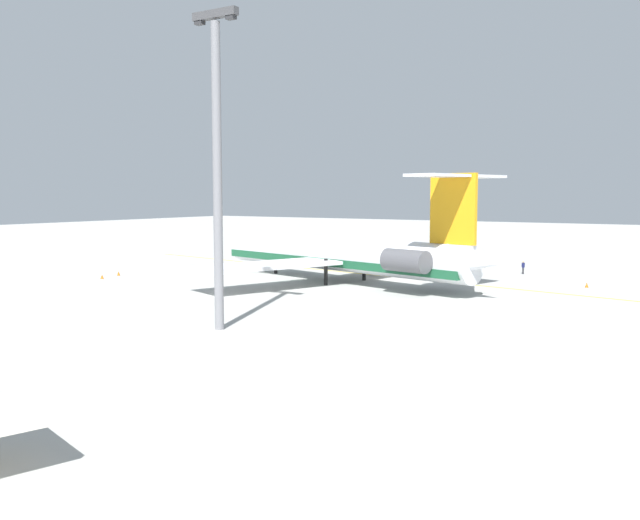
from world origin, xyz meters
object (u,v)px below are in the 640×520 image
Objects in this scene: ground_crew_near_tail at (374,254)px; safety_cone_tail at (587,285)px; light_mast at (217,157)px; main_jetliner at (345,254)px; safety_cone_wingtip at (119,273)px; safety_cone_nose at (102,277)px; ground_crew_near_nose at (523,266)px.

safety_cone_tail is (-34.12, 14.62, -0.78)m from ground_crew_near_tail.
main_jetliner is at bearing -79.19° from light_mast.
safety_cone_wingtip and safety_cone_tail have the same top height.
safety_cone_tail is at bearing -115.91° from light_mast.
safety_cone_tail is (-51.81, -23.32, 0.00)m from safety_cone_nose.
safety_cone_tail is (-24.82, -10.66, -3.11)m from main_jetliner.
light_mast is (-32.53, 16.35, 12.84)m from safety_cone_nose.
ground_crew_near_tail is 0.07× the size of light_mast.
ground_crew_near_nose is at bearing -43.58° from safety_cone_tail.
safety_cone_nose is at bearing 104.52° from safety_cone_wingtip.
safety_cone_wingtip is at bearing -75.48° from safety_cone_nose.
ground_crew_near_tail is 57.56m from light_mast.
main_jetliner reaches higher than ground_crew_near_tail.
ground_crew_near_nose reaches higher than safety_cone_nose.
safety_cone_wingtip is at bearing 20.74° from safety_cone_tail.
safety_cone_tail is at bearing -125.44° from ground_crew_near_nose.
main_jetliner reaches higher than safety_cone_nose.
safety_cone_nose is at bearing 39.60° from main_jetliner.
light_mast is at bearing 176.89° from ground_crew_near_nose.
safety_cone_wingtip is 1.00× the size of safety_cone_tail.
ground_crew_near_nose is 3.12× the size of safety_cone_nose.
safety_cone_wingtip is at bearing 32.90° from main_jetliner.
safety_cone_nose is 1.00× the size of safety_cone_tail.
ground_crew_near_tail is 3.02× the size of safety_cone_nose.
safety_cone_wingtip is (27.86, 9.29, -3.11)m from main_jetliner.
main_jetliner is at bearing -154.87° from safety_cone_nose.
light_mast is at bearing 64.09° from safety_cone_tail.
ground_crew_near_nose is at bearing -142.48° from safety_cone_nose.
safety_cone_wingtip is (43.11, 29.06, -0.81)m from ground_crew_near_nose.
safety_cone_nose is 0.02× the size of light_mast.
ground_crew_near_tail is at bearing -115.00° from safety_cone_nose.
ground_crew_near_nose is at bearing -101.25° from light_mast.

